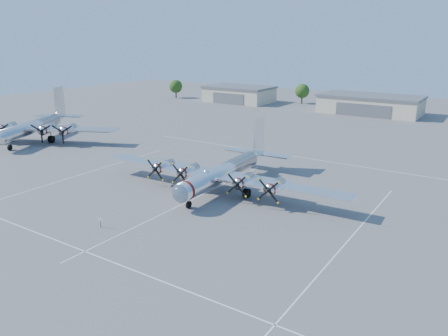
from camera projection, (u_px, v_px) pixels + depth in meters
The scene contains 9 objects.
ground at pixel (208, 192), 62.83m from camera, with size 260.00×260.00×0.00m, color #58585A.
parking_lines at pixel (201, 195), 61.43m from camera, with size 60.00×50.08×0.01m.
hangar_west at pixel (239, 94), 151.38m from camera, with size 22.60×14.60×5.40m.
hangar_center at pixel (370, 104), 127.64m from camera, with size 28.60×14.60×5.40m.
tree_far_west at pixel (176, 86), 160.98m from camera, with size 4.80×4.80×6.64m.
tree_west at pixel (302, 91), 146.83m from camera, with size 4.80×4.80×6.64m.
main_bomber_b29 at pixel (224, 188), 64.34m from camera, with size 38.97×26.66×8.62m, color white, non-canonical shape.
bomber_west at pixel (36, 140), 94.76m from camera, with size 38.93×27.57×10.28m, color silver, non-canonical shape.
info_placard at pixel (100, 221), 50.70m from camera, with size 0.61×0.20×1.19m.
Camera 1 is at (34.56, -48.18, 21.21)m, focal length 35.00 mm.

